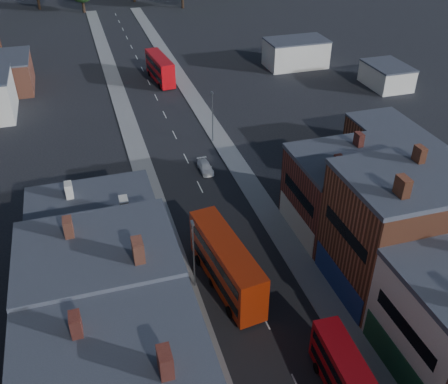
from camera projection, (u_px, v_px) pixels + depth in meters
pavement_west at (149, 186)px, 66.25m from camera, size 3.00×200.00×0.12m
pavement_east at (241, 172)px, 69.41m from camera, size 3.00×200.00×0.12m
lamp_post_2 at (194, 251)px, 48.01m from camera, size 0.25×0.70×8.12m
lamp_post_3 at (212, 114)px, 74.56m from camera, size 0.25×0.70×8.12m
bus_0 at (226, 263)px, 49.19m from camera, size 4.37×12.81×5.42m
bus_1 at (349, 383)px, 38.44m from camera, size 2.84×10.04×4.30m
bus_2 at (160, 68)px, 97.26m from camera, size 3.75×11.82×5.02m
car_2 at (216, 273)px, 51.48m from camera, size 1.94×3.91×1.06m
car_3 at (205, 167)px, 69.42m from camera, size 1.74×4.15×1.20m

